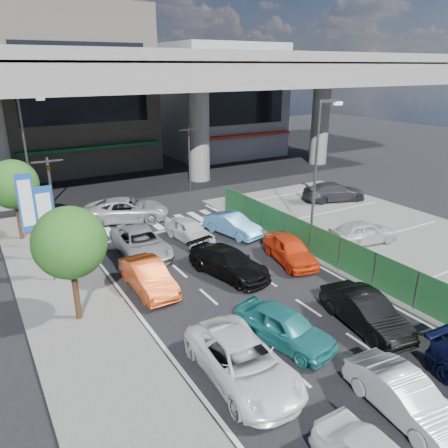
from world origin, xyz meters
TOP-DOWN VIEW (x-y plane):
  - ground at (0.00, 0.00)m, footprint 120.00×120.00m
  - parking_lot at (11.00, 2.00)m, footprint 12.00×28.00m
  - sidewalk_left at (-7.00, 4.00)m, footprint 4.00×30.00m
  - fence_run at (5.30, 1.00)m, footprint 0.16×22.00m
  - expressway at (0.00, 22.00)m, footprint 64.00×14.00m
  - building_center at (0.00, 32.97)m, footprint 14.00×10.90m
  - building_east at (16.00, 31.97)m, footprint 12.00×10.90m
  - traffic_light_left at (-6.20, 12.00)m, footprint 1.60×1.24m
  - traffic_light_right at (5.50, 19.00)m, footprint 1.60×1.24m
  - street_lamp_right at (7.17, 6.00)m, footprint 1.65×0.22m
  - street_lamp_left at (-6.33, 18.00)m, footprint 1.65×0.22m
  - signboard_near at (-7.20, 7.99)m, footprint 0.80×0.14m
  - signboard_far at (-7.60, 10.99)m, footprint 0.80×0.14m
  - tree_near at (-7.00, 4.00)m, footprint 2.80×2.80m
  - tree_far at (-7.80, 14.50)m, footprint 2.80×2.80m
  - hatch_white_back_mid at (-0.05, -6.01)m, footprint 1.67×3.96m
  - sedan_white_mid_left at (-3.26, -2.32)m, footprint 2.51×5.06m
  - taxi_teal_mid at (-0.84, -1.39)m, footprint 2.54×4.32m
  - hatch_black_mid_right at (2.52, -2.23)m, footprint 2.05×4.35m
  - taxi_orange_left at (-3.64, 4.97)m, footprint 1.48×4.14m
  - sedan_black_mid at (0.31, 4.39)m, footprint 2.91×4.90m
  - taxi_orange_right at (3.86, 4.08)m, footprint 2.43×4.30m
  - wagon_silver_front_left at (-2.50, 8.93)m, footprint 2.41×5.02m
  - sedan_white_front_mid at (0.69, 9.45)m, footprint 1.94×3.91m
  - kei_truck_front_right at (3.34, 8.93)m, footprint 2.29×4.12m
  - crossing_wagon_silver at (-1.32, 14.67)m, footprint 6.01×4.28m
  - parked_sedan_white at (8.94, 3.85)m, footprint 4.26×2.32m
  - parked_sedan_dgrey at (13.63, 10.95)m, footprint 5.10×3.24m
  - traffic_cone at (5.60, 3.81)m, footprint 0.36×0.36m

SIDE VIEW (x-z plane):
  - ground at x=0.00m, z-range 0.00..0.00m
  - parking_lot at x=11.00m, z-range 0.00..0.06m
  - sidewalk_left at x=-7.00m, z-range 0.00..0.12m
  - traffic_cone at x=5.60m, z-range 0.06..0.76m
  - hatch_white_back_mid at x=-0.05m, z-range 0.00..1.27m
  - sedan_white_front_mid at x=0.69m, z-range 0.00..1.28m
  - kei_truck_front_right at x=3.34m, z-range 0.00..1.29m
  - sedan_black_mid at x=0.31m, z-range 0.00..1.33m
  - taxi_orange_left at x=-3.64m, z-range 0.00..1.36m
  - sedan_white_mid_left at x=-3.26m, z-range 0.00..1.38m
  - taxi_teal_mid at x=-0.84m, z-range 0.00..1.38m
  - hatch_black_mid_right at x=2.52m, z-range 0.00..1.38m
  - taxi_orange_right at x=3.86m, z-range 0.00..1.38m
  - wagon_silver_front_left at x=-2.50m, z-range 0.00..1.38m
  - parked_sedan_white at x=8.94m, z-range 0.06..1.44m
  - parked_sedan_dgrey at x=13.63m, z-range 0.06..1.44m
  - crossing_wagon_silver at x=-1.32m, z-range 0.00..1.52m
  - fence_run at x=5.30m, z-range 0.00..1.80m
  - signboard_near at x=-7.20m, z-range 0.71..5.41m
  - signboard_far at x=-7.60m, z-range 0.71..5.41m
  - tree_near at x=-7.00m, z-range 0.99..5.79m
  - tree_far at x=-7.80m, z-range 0.99..5.79m
  - traffic_light_left at x=-6.20m, z-range 1.34..6.54m
  - traffic_light_right at x=5.50m, z-range 1.34..6.54m
  - street_lamp_right at x=7.17m, z-range 0.77..8.77m
  - street_lamp_left at x=-6.33m, z-range 0.77..8.77m
  - building_east at x=16.00m, z-range -0.01..11.99m
  - building_center at x=0.00m, z-range -0.01..14.99m
  - expressway at x=0.00m, z-range 3.39..14.14m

